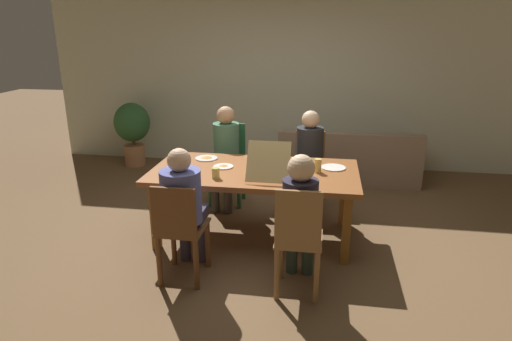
{
  "coord_description": "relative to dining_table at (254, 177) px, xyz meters",
  "views": [
    {
      "loc": [
        0.68,
        -4.21,
        2.15
      ],
      "look_at": [
        0.0,
        0.1,
        0.71
      ],
      "focal_mm": 30.95,
      "sensor_mm": 36.0,
      "label": 1
    }
  ],
  "objects": [
    {
      "name": "chair_3",
      "position": [
        -0.49,
        0.96,
        -0.14
      ],
      "size": [
        0.43,
        0.38,
        0.99
      ],
      "color": "#27633C",
      "rests_on": "ground"
    },
    {
      "name": "back_wall",
      "position": [
        0.0,
        2.69,
        0.78
      ],
      "size": [
        7.36,
        0.12,
        2.92
      ],
      "primitive_type": "cube",
      "color": "beige",
      "rests_on": "ground"
    },
    {
      "name": "drinking_glass_2",
      "position": [
        0.03,
        0.33,
        0.14
      ],
      "size": [
        0.06,
        0.06,
        0.13
      ],
      "primitive_type": "cylinder",
      "color": "#E6BF66",
      "rests_on": "dining_table"
    },
    {
      "name": "chair_2",
      "position": [
        -0.49,
        -0.95,
        -0.19
      ],
      "size": [
        0.39,
        0.44,
        0.92
      ],
      "color": "brown",
      "rests_on": "ground"
    },
    {
      "name": "potted_plant",
      "position": [
        -2.3,
        2.2,
        -0.05
      ],
      "size": [
        0.55,
        0.55,
        1.01
      ],
      "color": "#B57850",
      "rests_on": "ground"
    },
    {
      "name": "couch",
      "position": [
        1.04,
        2.09,
        -0.41
      ],
      "size": [
        1.97,
        0.91,
        0.75
      ],
      "color": "#90765E",
      "rests_on": "ground"
    },
    {
      "name": "chair_1",
      "position": [
        0.52,
        1.01,
        -0.19
      ],
      "size": [
        0.38,
        0.44,
        0.91
      ],
      "color": "#995928",
      "rests_on": "ground"
    },
    {
      "name": "drinking_glass_1",
      "position": [
        -0.33,
        -0.31,
        0.12
      ],
      "size": [
        0.07,
        0.07,
        0.1
      ],
      "primitive_type": "cylinder",
      "color": "#D8C963",
      "rests_on": "dining_table"
    },
    {
      "name": "ground_plane",
      "position": [
        0.0,
        0.0,
        -0.67
      ],
      "size": [
        20.0,
        20.0,
        0.0
      ],
      "primitive_type": "plane",
      "color": "brown"
    },
    {
      "name": "plate_0",
      "position": [
        0.8,
        0.19,
        0.08
      ],
      "size": [
        0.25,
        0.25,
        0.01
      ],
      "color": "white",
      "rests_on": "dining_table"
    },
    {
      "name": "person_0",
      "position": [
        0.52,
        -0.87,
        0.04
      ],
      "size": [
        0.29,
        0.47,
        1.2
      ],
      "color": "#304036",
      "rests_on": "ground"
    },
    {
      "name": "person_1",
      "position": [
        0.52,
        0.86,
        0.04
      ],
      "size": [
        0.32,
        0.54,
        1.2
      ],
      "color": "#413038",
      "rests_on": "ground"
    },
    {
      "name": "person_2",
      "position": [
        -0.49,
        -0.82,
        0.04
      ],
      "size": [
        0.35,
        0.5,
        1.19
      ],
      "color": "#373043",
      "rests_on": "ground"
    },
    {
      "name": "pizza_box_0",
      "position": [
        0.18,
        -0.06,
        0.12
      ],
      "size": [
        0.41,
        0.63,
        0.36
      ],
      "color": "tan",
      "rests_on": "dining_table"
    },
    {
      "name": "chair_0",
      "position": [
        0.52,
        -1.02,
        -0.16
      ],
      "size": [
        0.38,
        0.4,
        0.97
      ],
      "color": "olive",
      "rests_on": "ground"
    },
    {
      "name": "person_3",
      "position": [
        -0.49,
        0.82,
        0.06
      ],
      "size": [
        0.32,
        0.52,
        1.23
      ],
      "color": "#403C38",
      "rests_on": "ground"
    },
    {
      "name": "plate_1",
      "position": [
        -0.33,
        0.05,
        0.08
      ],
      "size": [
        0.21,
        0.21,
        0.03
      ],
      "color": "white",
      "rests_on": "dining_table"
    },
    {
      "name": "dining_table",
      "position": [
        0.0,
        0.0,
        0.0
      ],
      "size": [
        2.1,
        1.07,
        0.75
      ],
      "color": "brown",
      "rests_on": "ground"
    },
    {
      "name": "plate_2",
      "position": [
        -0.59,
        0.31,
        0.08
      ],
      "size": [
        0.25,
        0.25,
        0.03
      ],
      "color": "white",
      "rests_on": "dining_table"
    },
    {
      "name": "drinking_glass_0",
      "position": [
        0.64,
        0.03,
        0.14
      ],
      "size": [
        0.07,
        0.07,
        0.14
      ],
      "primitive_type": "cylinder",
      "color": "#E0C967",
      "rests_on": "dining_table"
    }
  ]
}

